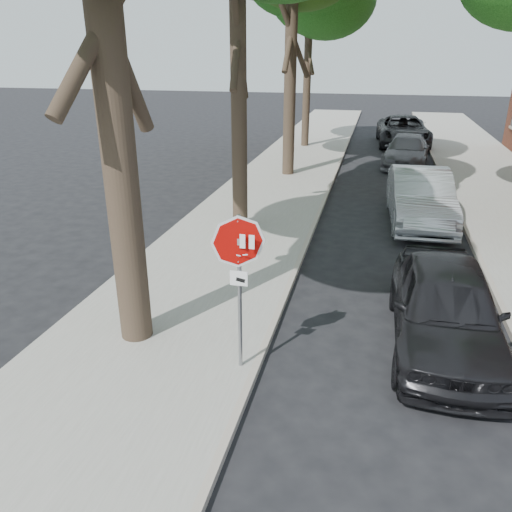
{
  "coord_description": "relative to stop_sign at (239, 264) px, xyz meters",
  "views": [
    {
      "loc": [
        1.16,
        -6.69,
        4.93
      ],
      "look_at": [
        -0.47,
        0.12,
        2.05
      ],
      "focal_mm": 35.0,
      "sensor_mm": 36.0,
      "label": 1
    }
  ],
  "objects": [
    {
      "name": "sidewalk_left",
      "position": [
        -1.8,
        12.03,
        -1.89
      ],
      "size": [
        4.0,
        55.0,
        0.12
      ],
      "primitive_type": "cube",
      "color": "gray",
      "rests_on": "ground"
    },
    {
      "name": "sidewalk_right",
      "position": [
        6.7,
        12.03,
        -1.89
      ],
      "size": [
        4.0,
        55.0,
        0.12
      ],
      "primitive_type": "cube",
      "color": "gray",
      "rests_on": "ground"
    },
    {
      "name": "tree_far",
      "position": [
        -2.02,
        21.14,
        5.26
      ],
      "size": [
        5.29,
        4.91,
        9.33
      ],
      "color": "black",
      "rests_on": "sidewalk_left"
    },
    {
      "name": "curb_right",
      "position": [
        4.65,
        12.03,
        -1.88
      ],
      "size": [
        0.12,
        55.0,
        0.13
      ],
      "primitive_type": "cube",
      "color": "#9E9384",
      "rests_on": "ground"
    },
    {
      "name": "car_d",
      "position": [
        3.25,
        22.98,
        -1.14
      ],
      "size": [
        3.0,
        5.95,
        1.61
      ],
      "primitive_type": "imported",
      "rotation": [
        0.0,
        0.0,
        0.06
      ],
      "color": "black",
      "rests_on": "ground"
    },
    {
      "name": "stop_sign",
      "position": [
        0.0,
        0.0,
        0.0
      ],
      "size": [
        0.76,
        0.34,
        2.61
      ],
      "color": "gray",
      "rests_on": "sidewalk_left"
    },
    {
      "name": "ground",
      "position": [
        0.7,
        0.03,
        -1.95
      ],
      "size": [
        120.0,
        120.0,
        0.0
      ],
      "primitive_type": "plane",
      "color": "black",
      "rests_on": "ground"
    },
    {
      "name": "car_c",
      "position": [
        3.24,
        17.43,
        -1.27
      ],
      "size": [
        2.42,
        4.87,
        1.36
      ],
      "primitive_type": "imported",
      "rotation": [
        0.0,
        0.0,
        -0.11
      ],
      "color": "#55545A",
      "rests_on": "ground"
    },
    {
      "name": "car_a",
      "position": [
        3.3,
        1.66,
        -1.18
      ],
      "size": [
        1.83,
        4.51,
        1.53
      ],
      "primitive_type": "imported",
      "rotation": [
        0.0,
        0.0,
        0.0
      ],
      "color": "black",
      "rests_on": "ground"
    },
    {
      "name": "curb_left",
      "position": [
        0.25,
        12.03,
        -1.88
      ],
      "size": [
        0.12,
        55.0,
        0.13
      ],
      "primitive_type": "cube",
      "color": "#9E9384",
      "rests_on": "ground"
    },
    {
      "name": "car_b",
      "position": [
        3.3,
        8.82,
        -1.14
      ],
      "size": [
        1.94,
        4.98,
        1.61
      ],
      "primitive_type": "imported",
      "rotation": [
        0.0,
        0.0,
        0.05
      ],
      "color": "#A6AAAE",
      "rests_on": "ground"
    }
  ]
}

